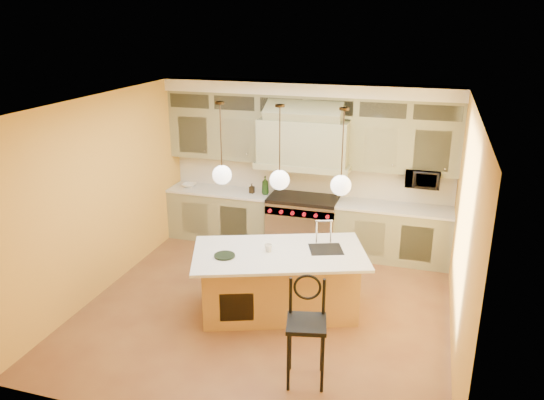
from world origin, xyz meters
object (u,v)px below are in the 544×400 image
(microwave, at_px, (423,178))
(range, at_px, (303,223))
(counter_stool, at_px, (306,324))
(kitchen_island, at_px, (279,280))

(microwave, bearing_deg, range, -176.88)
(counter_stool, height_order, microwave, microwave)
(kitchen_island, distance_m, microwave, 3.03)
(kitchen_island, relative_size, counter_stool, 2.08)
(counter_stool, bearing_deg, range, 92.03)
(range, relative_size, counter_stool, 0.96)
(range, distance_m, counter_stool, 3.63)
(kitchen_island, xyz_separation_m, microwave, (1.75, 2.27, 0.98))
(counter_stool, distance_m, microwave, 3.84)
(range, relative_size, kitchen_island, 0.46)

